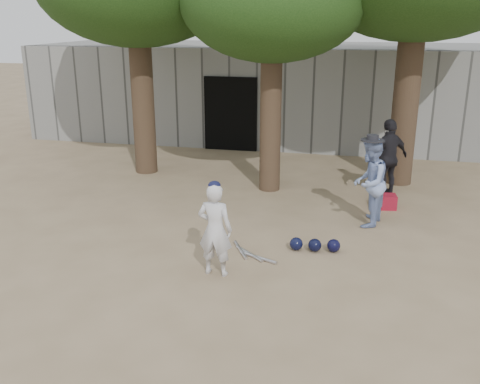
% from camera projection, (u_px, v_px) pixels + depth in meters
% --- Properties ---
extents(ground, '(70.00, 70.00, 0.00)m').
position_uv_depth(ground, '(192.00, 262.00, 8.84)').
color(ground, '#937C5E').
rests_on(ground, ground).
extents(boy_player, '(0.57, 0.39, 1.50)m').
position_uv_depth(boy_player, '(215.00, 230.00, 8.23)').
color(boy_player, silver).
rests_on(boy_player, ground).
extents(spectator_blue, '(0.82, 0.96, 1.72)m').
position_uv_depth(spectator_blue, '(369.00, 183.00, 10.19)').
color(spectator_blue, '#8398CB').
rests_on(spectator_blue, ground).
extents(spectator_dark, '(1.06, 0.99, 1.75)m').
position_uv_depth(spectator_dark, '(388.00, 158.00, 11.91)').
color(spectator_dark, black).
rests_on(spectator_dark, ground).
extents(red_bag, '(0.46, 0.37, 0.30)m').
position_uv_depth(red_bag, '(386.00, 202.00, 11.30)').
color(red_bag, maroon).
rests_on(red_bag, ground).
extents(back_building, '(16.00, 5.24, 3.00)m').
position_uv_depth(back_building, '(283.00, 91.00, 17.96)').
color(back_building, gray).
rests_on(back_building, ground).
extents(helmet_row, '(0.87, 0.29, 0.23)m').
position_uv_depth(helmet_row, '(315.00, 245.00, 9.24)').
color(helmet_row, black).
rests_on(helmet_row, ground).
extents(bat_pile, '(0.89, 0.74, 0.06)m').
position_uv_depth(bat_pile, '(249.00, 254.00, 9.11)').
color(bat_pile, '#B7B6BD').
rests_on(bat_pile, ground).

